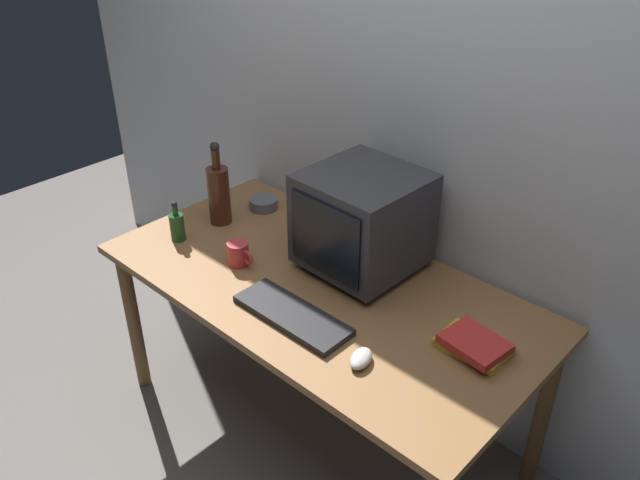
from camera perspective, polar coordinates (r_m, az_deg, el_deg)
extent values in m
plane|color=slate|center=(2.77, 0.00, -16.10)|extent=(6.00, 6.00, 0.00)
cube|color=silver|center=(2.37, 7.88, 11.61)|extent=(4.00, 0.08, 2.50)
cube|color=olive|center=(2.30, 0.00, -4.15)|extent=(1.61, 0.81, 0.03)
cylinder|color=brown|center=(2.83, -16.11, -6.90)|extent=(0.06, 0.06, 0.69)
cylinder|color=brown|center=(3.15, -5.60, -1.41)|extent=(0.06, 0.06, 0.69)
cylinder|color=brown|center=(2.47, 19.02, -14.23)|extent=(0.06, 0.06, 0.69)
cube|color=#333338|center=(2.38, 3.67, -2.00)|extent=(0.29, 0.25, 0.03)
cube|color=#333338|center=(2.28, 3.83, 1.88)|extent=(0.39, 0.39, 0.34)
cube|color=black|center=(2.16, 0.42, 0.08)|extent=(0.31, 0.02, 0.27)
cube|color=black|center=(2.13, -2.45, -6.63)|extent=(0.42, 0.15, 0.02)
ellipsoid|color=beige|center=(1.96, 3.62, -10.38)|extent=(0.09, 0.11, 0.04)
cylinder|color=#472314|center=(2.64, -8.89, 3.88)|extent=(0.09, 0.09, 0.24)
cylinder|color=#472314|center=(2.57, -9.18, 7.05)|extent=(0.03, 0.03, 0.08)
sphere|color=#262626|center=(2.55, -9.28, 8.13)|extent=(0.04, 0.04, 0.04)
cylinder|color=#1E4C23|center=(2.57, -12.47, 1.11)|extent=(0.06, 0.06, 0.11)
cylinder|color=#1E4C23|center=(2.54, -12.66, 2.56)|extent=(0.02, 0.02, 0.04)
sphere|color=#262626|center=(2.53, -12.72, 3.08)|extent=(0.02, 0.02, 0.02)
cube|color=gold|center=(2.06, 13.36, -9.06)|extent=(0.21, 0.15, 0.02)
cube|color=red|center=(2.03, 13.48, -8.84)|extent=(0.20, 0.17, 0.03)
cylinder|color=#CC383D|center=(2.39, -7.23, -1.18)|extent=(0.08, 0.08, 0.09)
torus|color=#CC383D|center=(2.35, -6.41, -1.56)|extent=(0.06, 0.01, 0.06)
cylinder|color=#595B66|center=(2.76, -5.01, 3.23)|extent=(0.12, 0.12, 0.04)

